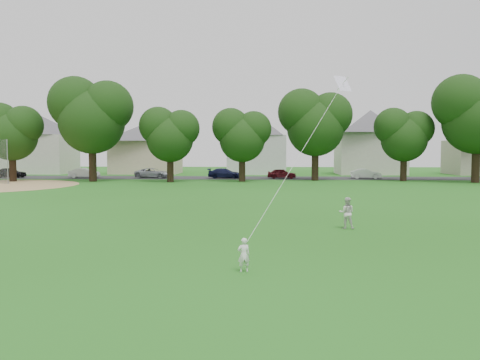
{
  "coord_description": "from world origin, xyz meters",
  "views": [
    {
      "loc": [
        0.98,
        -15.06,
        3.39
      ],
      "look_at": [
        0.12,
        2.0,
        2.3
      ],
      "focal_mm": 35.0,
      "sensor_mm": 36.0,
      "label": 1
    }
  ],
  "objects": [
    {
      "name": "kite",
      "position": [
        2.39,
        1.52,
        3.46
      ],
      "size": [
        2.43,
        4.17,
        10.11
      ],
      "color": "white",
      "rests_on": "ground"
    },
    {
      "name": "ground",
      "position": [
        0.0,
        0.0,
        0.0
      ],
      "size": [
        160.0,
        160.0,
        0.0
      ],
      "primitive_type": "plane",
      "color": "#205B14",
      "rests_on": "ground"
    },
    {
      "name": "parked_cars",
      "position": [
        -9.48,
        41.0,
        0.61
      ],
      "size": [
        47.08,
        2.34,
        1.26
      ],
      "color": "black",
      "rests_on": "ground"
    },
    {
      "name": "tree_row",
      "position": [
        0.74,
        35.58,
        6.58
      ],
      "size": [
        82.53,
        9.66,
        11.6
      ],
      "color": "black",
      "rests_on": "ground"
    },
    {
      "name": "street",
      "position": [
        0.0,
        42.0,
        0.01
      ],
      "size": [
        90.0,
        7.0,
        0.01
      ],
      "primitive_type": "cube",
      "color": "#2D2D30",
      "rests_on": "ground"
    },
    {
      "name": "older_boy",
      "position": [
        4.58,
        5.2,
        0.68
      ],
      "size": [
        0.73,
        0.61,
        1.36
      ],
      "primitive_type": "imported",
      "rotation": [
        0.0,
        0.0,
        3.0
      ],
      "color": "silver",
      "rests_on": "ground"
    },
    {
      "name": "house_row",
      "position": [
        -0.42,
        52.0,
        5.02
      ],
      "size": [
        77.79,
        13.91,
        10.62
      ],
      "color": "beige",
      "rests_on": "ground"
    },
    {
      "name": "toddler",
      "position": [
        0.44,
        -2.24,
        0.48
      ],
      "size": [
        0.4,
        0.32,
        0.96
      ],
      "primitive_type": "imported",
      "rotation": [
        0.0,
        0.0,
        3.42
      ],
      "color": "white",
      "rests_on": "ground"
    }
  ]
}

